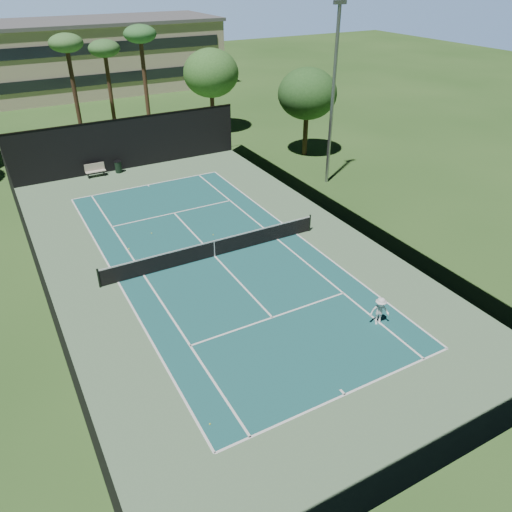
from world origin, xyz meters
The scene contains 20 objects.
ground centered at (0.00, 0.00, 0.00)m, with size 160.00×160.00×0.00m, color #2D531F.
apron_slab centered at (0.00, 0.00, 0.01)m, with size 18.00×32.00×0.01m, color #597C56.
court_surface centered at (0.00, 0.00, 0.01)m, with size 10.97×23.77×0.01m, color #1B5858.
court_lines centered at (0.00, 0.00, 0.02)m, with size 11.07×23.87×0.01m.
tennis_net centered at (0.00, 0.00, 0.56)m, with size 12.90×0.10×1.10m.
fence centered at (0.00, 0.06, 2.01)m, with size 18.04×32.05×4.03m.
player centered at (4.02, -9.10, 0.71)m, with size 0.91×0.53×1.41m, color white.
tennis_ball_a centered at (-5.11, -10.69, 0.03)m, with size 0.07×0.07×0.07m, color #CFD530.
tennis_ball_b centered at (-2.23, 4.35, 0.04)m, with size 0.07×0.07×0.07m, color #D9EB35.
tennis_ball_c centered at (0.97, 2.33, 0.04)m, with size 0.07×0.07×0.07m, color #B8CB2E.
tennis_ball_d centered at (-4.00, 3.11, 0.04)m, with size 0.08×0.08×0.08m, color #CCE734.
park_bench centered at (-2.93, 15.48, 0.55)m, with size 1.50×0.45×1.02m.
trash_bin centered at (-1.15, 15.45, 0.48)m, with size 0.56×0.56×0.95m.
palm_a centered at (-2.00, 24.00, 8.19)m, with size 2.80×2.80×9.32m.
palm_b centered at (1.50, 26.00, 7.36)m, with size 2.80×2.80×8.42m.
palm_c centered at (4.00, 23.00, 8.60)m, with size 2.80×2.80×9.77m.
decid_tree_a centered at (10.00, 22.00, 5.42)m, with size 5.12×5.12×7.62m.
decid_tree_b centered at (14.00, 12.00, 5.08)m, with size 4.80×4.80×7.14m.
campus_building centered at (0.00, 45.98, 4.21)m, with size 40.50×12.50×8.30m.
light_pole centered at (12.00, 6.00, 6.46)m, with size 0.90×0.25×12.22m.
Camera 1 is at (-9.59, -22.25, 14.28)m, focal length 35.00 mm.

